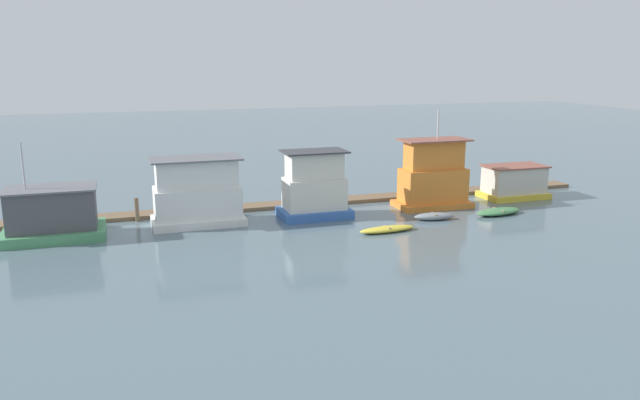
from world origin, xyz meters
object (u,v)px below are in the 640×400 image
Objects in this scene: houseboat_orange at (433,178)px; houseboat_green at (53,215)px; houseboat_blue at (314,188)px; houseboat_yellow at (514,182)px; houseboat_white at (197,194)px; dinghy_green at (498,212)px; dinghy_grey at (434,216)px; dinghy_yellow at (387,229)px; mooring_post_near_left at (137,210)px.

houseboat_green is at bearing -179.63° from houseboat_orange.
houseboat_orange is (10.09, 0.24, 0.15)m from houseboat_blue.
houseboat_white is at bearing -179.07° from houseboat_yellow.
dinghy_green is at bearing -47.62° from houseboat_orange.
dinghy_grey is (26.48, -3.64, -1.33)m from houseboat_green.
houseboat_white is (9.62, 0.58, 0.67)m from houseboat_green.
houseboat_white is at bearing 175.77° from houseboat_blue.
houseboat_white is at bearing 153.17° from dinghy_yellow.
mooring_post_near_left is at bearing 152.32° from houseboat_white.
houseboat_white is at bearing 165.94° from dinghy_grey.
houseboat_blue is 2.96× the size of mooring_post_near_left.
mooring_post_near_left is (-26.52, 6.54, 0.65)m from dinghy_green.
houseboat_white is at bearing 168.98° from dinghy_green.
dinghy_yellow is at bearing -57.31° from houseboat_blue.
houseboat_yellow is 31.22m from mooring_post_near_left.
dinghy_yellow is at bearing -14.36° from houseboat_green.
houseboat_orange is 9.00m from dinghy_yellow.
houseboat_white is 4.91m from mooring_post_near_left.
mooring_post_near_left is (-31.17, 1.75, -0.46)m from houseboat_yellow.
houseboat_blue is 18.41m from houseboat_yellow.
houseboat_yellow is at bearing 5.82° from houseboat_orange.
dinghy_green is (22.35, -4.35, -2.03)m from houseboat_white.
houseboat_blue is 0.96× the size of houseboat_yellow.
mooring_post_near_left is (5.44, 2.77, -0.72)m from houseboat_green.
houseboat_blue is at bearing -176.63° from houseboat_yellow.
houseboat_blue is 1.25× the size of dinghy_yellow.
houseboat_yellow is 11.21m from dinghy_grey.
houseboat_white is at bearing -27.68° from mooring_post_near_left.
houseboat_blue is at bearing -0.18° from houseboat_green.
houseboat_blue is 9.18m from dinghy_grey.
mooring_post_near_left is at bearing 173.55° from houseboat_orange.
houseboat_green is 2.08× the size of dinghy_grey.
houseboat_orange reaches higher than dinghy_grey.
houseboat_orange is 1.87× the size of dinghy_green.
houseboat_yellow is (18.35, 1.08, -0.90)m from houseboat_blue.
houseboat_orange is 2.49× the size of dinghy_grey.
houseboat_yellow is 16.25m from dinghy_yellow.
houseboat_orange reaches higher than mooring_post_near_left.
mooring_post_near_left is at bearing 166.14° from dinghy_green.
houseboat_white reaches higher than mooring_post_near_left.
houseboat_white is 1.20× the size of houseboat_yellow.
houseboat_blue reaches higher than mooring_post_near_left.
mooring_post_near_left is (-21.04, 6.41, 0.61)m from dinghy_grey.
houseboat_green is 1.20× the size of houseboat_yellow.
houseboat_orange is at bearing 132.38° from dinghy_green.
houseboat_green is at bearing 179.82° from houseboat_blue.
dinghy_green is (13.70, -3.71, -2.00)m from houseboat_blue.
dinghy_grey is (4.67, 1.94, 0.07)m from dinghy_yellow.
houseboat_blue is 6.88m from dinghy_yellow.
dinghy_green is (3.60, -3.95, -2.16)m from houseboat_orange.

